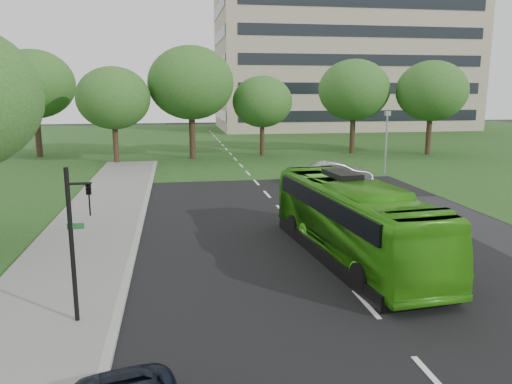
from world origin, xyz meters
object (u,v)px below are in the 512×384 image
tree_park_a (113,98)px  bus (352,220)px  office_building (342,51)px  tree_park_f (34,84)px  tree_park_b (191,83)px  traffic_light (76,235)px  camera_pole (386,134)px  tree_park_d (354,90)px  tree_park_e (432,91)px  sedan (336,173)px  tree_park_c (262,102)px

tree_park_a → bus: 29.38m
office_building → tree_park_f: bearing=-142.0°
office_building → tree_park_b: 43.70m
traffic_light → camera_pole: bearing=46.1°
tree_park_b → tree_park_d: 15.92m
tree_park_e → camera_pole: tree_park_e is taller
tree_park_e → sedan: bearing=-135.1°
tree_park_c → bus: size_ratio=0.72×
bus → sedan: 15.03m
tree_park_a → tree_park_f: size_ratio=0.82×
tree_park_b → camera_pole: bearing=-39.4°
tree_park_e → bus: size_ratio=0.86×
bus → traffic_light: 9.92m
tree_park_a → bus: (11.38, -26.77, -4.08)m
tree_park_a → sedan: bearing=-38.5°
tree_park_a → traffic_light: (2.40, -30.84, -3.03)m
bus → tree_park_b: bearing=93.7°
tree_park_c → camera_pole: 14.44m
bus → tree_park_f: bearing=114.7°
sedan → tree_park_a: bearing=57.7°
tree_park_a → tree_park_d: 22.73m
tree_park_e → camera_pole: bearing=-130.6°
tree_park_b → tree_park_c: size_ratio=1.34×
tree_park_c → bus: 30.38m
tree_park_c → tree_park_d: 9.24m
tree_park_a → tree_park_f: bearing=142.8°
tree_park_b → camera_pole: 18.26m
tree_park_d → sedan: tree_park_d is taller
tree_park_c → tree_park_d: bearing=2.0°
bus → tree_park_c: bearing=80.8°
tree_park_a → bus: size_ratio=0.78×
tree_park_a → tree_park_e: bearing=2.9°
traffic_light → camera_pole: camera_pole is taller
tree_park_d → bus: (-11.04, -30.43, -4.76)m
tree_park_c → sedan: 16.42m
tree_park_b → sedan: 18.19m
tree_park_d → tree_park_f: bearing=175.8°
sedan → office_building: bearing=-12.6°
tree_park_e → sedan: 20.30m
tree_park_a → traffic_light: bearing=-85.6°
bus → camera_pole: (9.00, 17.72, 1.57)m
tree_park_b → tree_park_c: tree_park_b is taller
tree_park_e → traffic_light: bearing=-129.9°
tree_park_d → office_building: bearing=73.5°
tree_park_b → tree_park_c: (6.68, 1.05, -1.71)m
tree_park_c → tree_park_a: bearing=-165.9°
bus → tree_park_a: bearing=107.4°
tree_park_c → tree_park_e: bearing=-6.5°
camera_pole → tree_park_e: bearing=48.4°
tree_park_c → tree_park_d: size_ratio=0.82×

